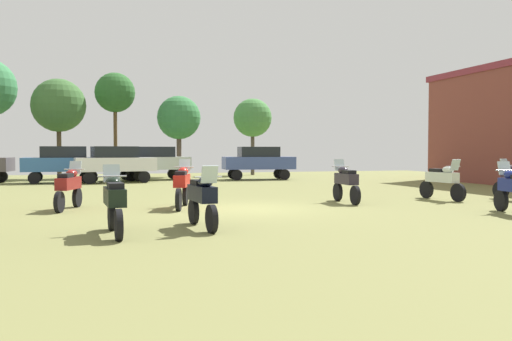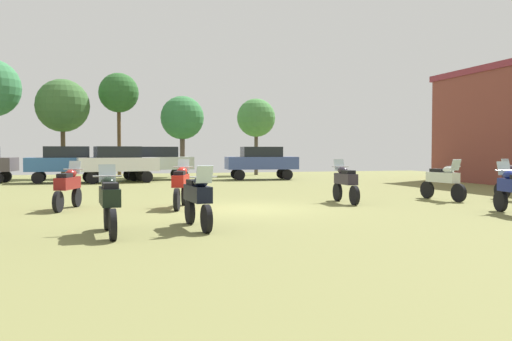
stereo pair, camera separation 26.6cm
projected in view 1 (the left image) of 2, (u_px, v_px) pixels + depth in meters
The scene contains 15 objects.
ground_plane at pixel (248, 209), 16.24m from camera, with size 44.00×52.00×0.02m.
motorcycle_4 at pixel (182, 184), 16.40m from camera, with size 0.83×2.26×1.51m.
motorcycle_5 at pixel (69, 186), 15.93m from camera, with size 0.81×2.09×1.45m.
motorcycle_7 at pixel (442, 180), 19.08m from camera, with size 0.63×2.23×1.47m.
motorcycle_8 at pixel (114, 201), 11.16m from camera, with size 0.62×2.14×1.47m.
motorcycle_10 at pixel (346, 182), 18.06m from camera, with size 0.62×2.14×1.47m.
motorcycle_11 at pixel (202, 197), 12.10m from camera, with size 0.62×2.13×1.45m.
car_1 at pixel (153, 161), 32.02m from camera, with size 4.53×2.45×2.00m.
car_2 at pixel (258, 160), 32.57m from camera, with size 4.44×2.16×2.00m.
car_3 at pixel (115, 161), 29.36m from camera, with size 4.52×2.41×2.00m.
car_4 at pixel (64, 162), 29.25m from camera, with size 4.34×1.90×2.00m.
tree_1 at pixel (253, 118), 38.55m from camera, with size 2.77×2.77×5.53m.
tree_3 at pixel (179, 118), 36.14m from camera, with size 2.94×2.94×5.48m.
tree_5 at pixel (115, 93), 35.40m from camera, with size 2.63×2.63×6.94m.
tree_6 at pixel (59, 106), 33.76m from camera, with size 3.37×3.37×6.32m.
Camera 1 is at (-4.40, -15.58, 1.80)m, focal length 37.42 mm.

